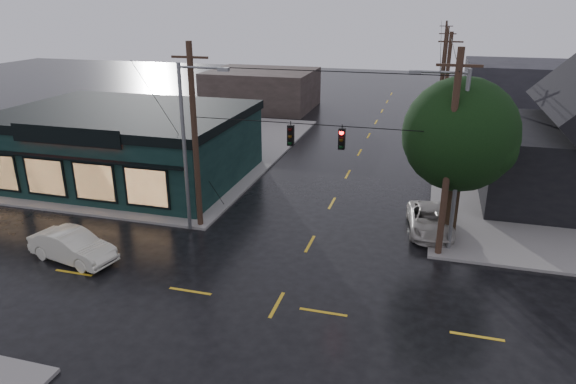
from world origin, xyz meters
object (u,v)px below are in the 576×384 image
(utility_pole_ne, at_px, (438,255))
(utility_pole_nw, at_px, (201,226))
(suv_silver, at_px, (430,220))
(sedan_cream, at_px, (72,246))
(corner_tree, at_px, (460,135))

(utility_pole_ne, bearing_deg, utility_pole_nw, 180.00)
(utility_pole_ne, relative_size, suv_silver, 2.08)
(sedan_cream, bearing_deg, utility_pole_nw, -26.72)
(utility_pole_ne, height_order, sedan_cream, utility_pole_ne)
(sedan_cream, bearing_deg, corner_tree, -55.29)
(corner_tree, height_order, utility_pole_nw, corner_tree)
(corner_tree, xyz_separation_m, utility_pole_nw, (-13.50, -2.16, -5.72))
(utility_pole_nw, bearing_deg, sedan_cream, -128.37)
(suv_silver, bearing_deg, utility_pole_nw, -174.24)
(utility_pole_nw, distance_m, sedan_cream, 6.94)
(corner_tree, xyz_separation_m, sedan_cream, (-17.78, -7.57, -4.96))
(sedan_cream, bearing_deg, utility_pole_ne, -60.98)
(sedan_cream, relative_size, suv_silver, 0.94)
(corner_tree, distance_m, sedan_cream, 19.95)
(utility_pole_nw, xyz_separation_m, sedan_cream, (-4.28, -5.41, 0.76))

